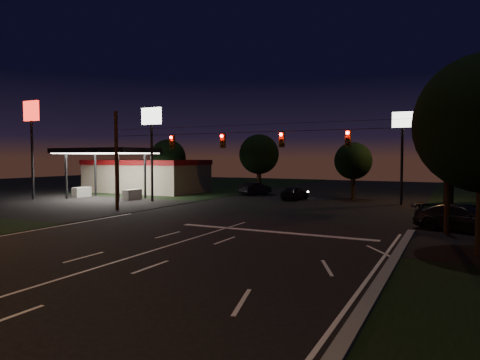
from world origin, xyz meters
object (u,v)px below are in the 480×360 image
Objects in this scene: car_oncoming_a at (295,193)px; utility_pole_right at (446,235)px; car_oncoming_b at (255,188)px; car_cross at (463,219)px.

utility_pole_right is at bearing 139.26° from car_oncoming_a.
car_cross reaches higher than car_oncoming_b.
car_cross is at bearing 58.07° from utility_pole_right.
car_oncoming_b is at bearing 67.14° from car_cross.
car_cross is (21.30, -17.67, 0.08)m from car_oncoming_b.
car_oncoming_a is at bearing 64.67° from car_cross.
car_oncoming_b is (-20.48, 19.00, 0.70)m from utility_pole_right.
utility_pole_right is at bearing 153.61° from car_oncoming_b.
car_oncoming_b is 27.68m from car_cross.
car_oncoming_a is 0.94× the size of car_oncoming_b.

